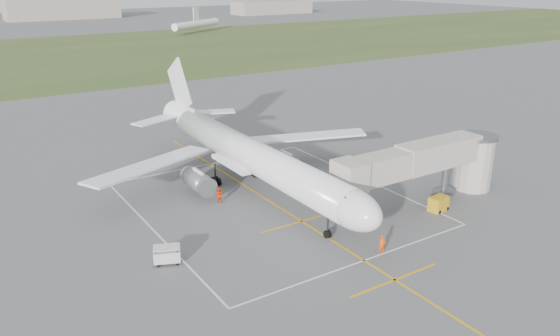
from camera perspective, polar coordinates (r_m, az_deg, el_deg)
ground at (r=66.08m, az=-2.74°, el=-2.46°), size 700.00×700.00×0.00m
grass_strip at (r=187.17m, az=-23.68°, el=10.51°), size 700.00×120.00×0.02m
apron_markings at (r=61.51m, az=0.01°, el=-4.18°), size 28.20×60.00×0.01m
airliner at (r=65.16m, az=-3.13°, el=1.32°), size 38.93×46.75×13.52m
jet_bridge at (r=64.14m, az=15.73°, el=0.61°), size 23.40×5.00×7.20m
gpu_unit at (r=63.06m, az=16.25°, el=-3.61°), size 2.35×1.80×1.63m
baggage_cart at (r=51.11m, az=-11.72°, el=-8.88°), size 2.74×2.24×1.65m
ramp_worker_nose at (r=52.46m, az=10.64°, el=-7.85°), size 0.80×0.62×1.94m
ramp_worker_wing at (r=63.08m, az=-6.36°, el=-2.81°), size 1.07×1.10×1.79m
distant_aircraft at (r=226.11m, az=-24.58°, el=12.65°), size 155.11×31.84×8.85m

